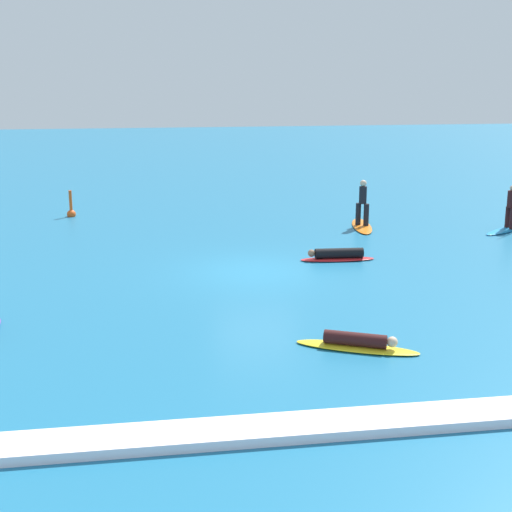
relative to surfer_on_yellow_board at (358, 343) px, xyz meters
name	(u,v)px	position (x,y,z in m)	size (l,w,h in m)	color
ground_plane	(256,272)	(-1.23, 6.84, -0.14)	(120.00, 120.00, 0.00)	#1E6B93
surfer_on_yellow_board	(358,343)	(0.00, 0.00, 0.00)	(2.79, 1.77, 0.38)	yellow
surfer_on_red_board	(337,255)	(1.62, 7.83, 0.02)	(2.48, 0.75, 0.40)	red
surfer_on_orange_board	(362,216)	(3.98, 12.82, 0.32)	(1.25, 3.12, 1.88)	orange
surfer_on_blue_board	(510,217)	(9.52, 11.41, 0.36)	(3.05, 2.33, 2.30)	#1E8CD1
marker_buoy	(71,212)	(-7.63, 16.88, 0.07)	(0.38, 0.38, 1.22)	#E55119
wave_crest	(349,424)	(-1.23, -3.63, -0.05)	(15.10, 0.90, 0.18)	white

